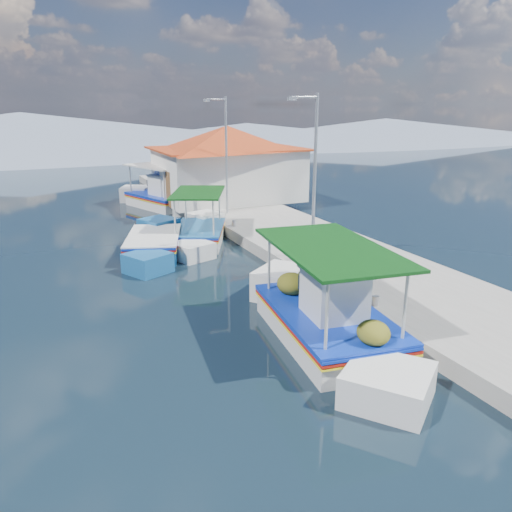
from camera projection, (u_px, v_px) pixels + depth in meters
name	position (u px, v px, depth m)	size (l,w,h in m)	color
ground	(217.00, 306.00, 16.01)	(160.00, 160.00, 0.00)	black
quay	(292.00, 236.00, 23.50)	(5.00, 44.00, 0.50)	#98958E
bollards	(258.00, 236.00, 21.90)	(0.20, 17.20, 0.30)	#A5A8AD
main_caique	(325.00, 319.00, 13.68)	(3.28, 8.72, 2.90)	white
caique_green_canopy	(198.00, 234.00, 23.26)	(3.95, 6.37, 2.63)	white
caique_blue_hull	(153.00, 246.00, 21.56)	(3.55, 6.71, 1.26)	#17528A
caique_far	(161.00, 199.00, 31.29)	(4.14, 7.65, 2.85)	white
harbor_building	(228.00, 162.00, 30.75)	(10.49, 10.49, 4.40)	white
lamp_post_near	(313.00, 169.00, 18.42)	(1.21, 0.14, 6.00)	#A5A8AD
lamp_post_far	(225.00, 150.00, 26.29)	(1.21, 0.14, 6.00)	#A5A8AD
mountain_ridge	(118.00, 136.00, 66.93)	(171.40, 96.00, 5.50)	slate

